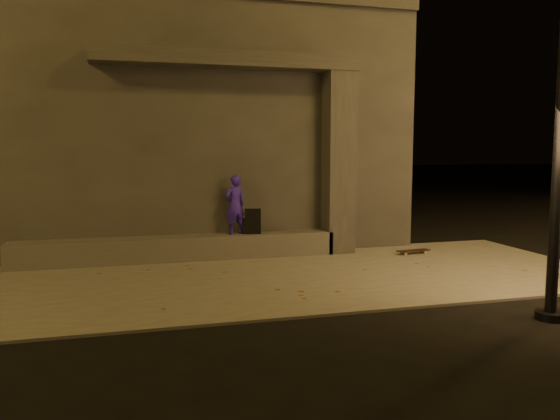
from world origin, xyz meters
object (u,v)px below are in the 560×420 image
object	(u,v)px
backpack	(252,225)
column	(338,163)
skateboard	(413,251)
skateboarder	(235,205)

from	to	relation	value
backpack	column	bearing A→B (deg)	12.87
backpack	skateboard	size ratio (longest dim) A/B	0.69
column	skateboard	world-z (taller)	column
skateboard	column	bearing A→B (deg)	146.87
skateboarder	skateboard	xyz separation A→B (m)	(3.49, -0.65, -0.96)
column	skateboarder	world-z (taller)	column
skateboard	skateboarder	bearing A→B (deg)	161.67
backpack	skateboard	xyz separation A→B (m)	(3.16, -0.65, -0.56)
column	skateboarder	bearing A→B (deg)	180.00
column	skateboarder	distance (m)	2.26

